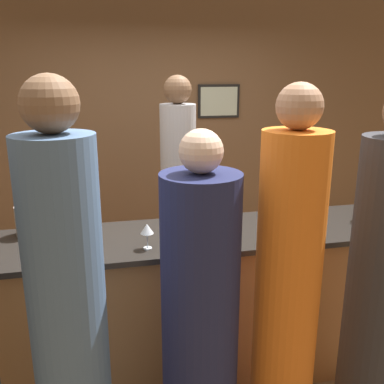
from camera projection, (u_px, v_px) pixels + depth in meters
ground_plane at (191, 371)px, 3.04m from camera, size 14.00×14.00×0.00m
back_wall at (152, 137)px, 4.40m from camera, size 8.00×0.08×2.80m
bar_counter at (191, 305)px, 2.89m from camera, size 2.78×0.67×1.04m
bartender at (179, 206)px, 3.55m from camera, size 0.29×0.29×2.02m
guest_0 at (384, 293)px, 2.26m from camera, size 0.39×0.39×1.98m
guest_1 at (200, 323)px, 2.15m from camera, size 0.39×0.39×1.81m
guest_2 at (69, 327)px, 1.88m from camera, size 0.33×0.33×2.05m
guest_4 at (286, 298)px, 2.15m from camera, size 0.32×0.32×2.01m
wine_bottle_0 at (197, 210)px, 2.83m from camera, size 0.07×0.07×0.30m
wine_bottle_1 at (365, 205)px, 3.01m from camera, size 0.07×0.07×0.28m
wine_bottle_2 at (211, 207)px, 2.95m from camera, size 0.08×0.08×0.29m
ice_bucket at (28, 220)px, 2.71m from camera, size 0.16×0.16×0.19m
wine_glass_0 at (199, 233)px, 2.44m from camera, size 0.08×0.08×0.16m
wine_glass_1 at (310, 218)px, 2.73m from camera, size 0.08×0.08×0.14m
wine_glass_2 at (147, 229)px, 2.49m from camera, size 0.08×0.08×0.15m
wine_glass_3 at (96, 223)px, 2.59m from camera, size 0.07×0.07×0.17m
wine_glass_4 at (315, 209)px, 2.86m from camera, size 0.08×0.08×0.16m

